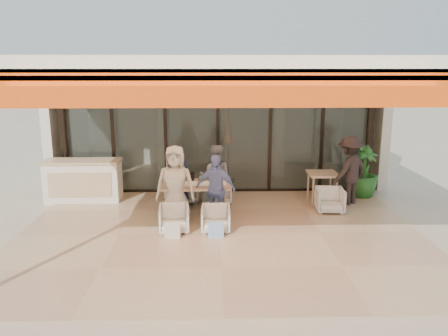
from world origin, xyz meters
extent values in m
plane|color=#C6B293|center=(0.00, 0.00, 0.00)|extent=(70.00, 70.00, 0.00)
cube|color=tan|center=(0.00, 0.00, 0.01)|extent=(8.00, 6.00, 0.01)
cube|color=silver|center=(0.00, 0.00, 3.30)|extent=(8.00, 6.00, 0.20)
cube|color=#FF4F0D|center=(0.00, -2.94, 3.02)|extent=(8.00, 0.12, 0.45)
cube|color=#F15014|center=(0.00, -2.25, 3.14)|extent=(8.00, 1.50, 0.06)
cylinder|color=black|center=(-3.88, 2.88, 1.60)|extent=(0.12, 0.12, 3.20)
cylinder|color=black|center=(3.88, 2.88, 1.60)|extent=(0.12, 0.12, 3.20)
cube|color=#9EADA3|center=(0.00, 3.00, 1.60)|extent=(8.00, 0.03, 3.20)
cube|color=black|center=(0.00, 3.00, 0.04)|extent=(8.00, 0.10, 0.08)
cube|color=black|center=(0.00, 3.00, 3.16)|extent=(8.00, 0.10, 0.08)
cube|color=black|center=(-4.00, 3.00, 1.60)|extent=(0.08, 0.10, 3.20)
cube|color=black|center=(-2.70, 3.00, 1.60)|extent=(0.08, 0.10, 3.20)
cube|color=black|center=(-1.35, 3.00, 1.60)|extent=(0.08, 0.10, 3.20)
cube|color=black|center=(0.00, 3.00, 1.60)|extent=(0.08, 0.10, 3.20)
cube|color=black|center=(1.35, 3.00, 1.60)|extent=(0.08, 0.10, 3.20)
cube|color=black|center=(2.70, 3.00, 1.60)|extent=(0.08, 0.10, 3.20)
cube|color=black|center=(4.00, 3.00, 1.60)|extent=(0.08, 0.10, 3.20)
cube|color=silver|center=(0.00, 6.50, 1.70)|extent=(9.00, 0.25, 3.40)
cube|color=silver|center=(-4.40, 4.75, 1.70)|extent=(0.25, 3.50, 3.40)
cube|color=silver|center=(4.40, 4.75, 1.70)|extent=(0.25, 3.50, 3.40)
cube|color=silver|center=(0.00, 4.75, 3.40)|extent=(9.00, 3.50, 0.25)
cube|color=tan|center=(0.00, 4.75, 0.01)|extent=(8.00, 3.50, 0.02)
cylinder|color=silver|center=(-1.60, 4.60, 1.50)|extent=(0.40, 0.40, 3.00)
cylinder|color=silver|center=(1.80, 4.60, 1.50)|extent=(0.40, 0.40, 3.00)
cylinder|color=black|center=(-1.20, 4.20, 3.00)|extent=(0.03, 0.03, 0.70)
cube|color=black|center=(-1.20, 4.20, 2.55)|extent=(0.30, 0.30, 0.40)
sphere|color=#FFBF72|center=(-1.20, 4.20, 2.55)|extent=(0.18, 0.18, 0.18)
cylinder|color=black|center=(2.30, 4.20, 3.00)|extent=(0.03, 0.03, 0.70)
cube|color=black|center=(2.30, 4.20, 2.55)|extent=(0.30, 0.30, 0.40)
sphere|color=#FFBF72|center=(2.30, 4.20, 2.55)|extent=(0.18, 0.18, 0.18)
cylinder|color=black|center=(0.30, 4.00, 0.05)|extent=(0.40, 0.40, 0.05)
cylinder|color=black|center=(0.30, 4.00, 1.05)|extent=(0.04, 0.04, 2.10)
cone|color=orange|center=(0.30, 4.00, 1.70)|extent=(0.32, 0.32, 1.10)
cube|color=silver|center=(-3.33, 2.30, 0.50)|extent=(1.80, 0.60, 1.00)
cube|color=tan|center=(-3.33, 2.30, 1.01)|extent=(1.85, 0.65, 0.06)
cube|color=tan|center=(-3.33, 1.99, 0.50)|extent=(1.50, 0.02, 0.60)
cube|color=tan|center=(-0.51, 1.13, 0.72)|extent=(1.50, 0.90, 0.05)
cube|color=white|center=(-0.51, 1.13, 0.74)|extent=(1.30, 0.35, 0.01)
cylinder|color=tan|center=(-1.13, 0.81, 0.35)|extent=(0.06, 0.06, 0.70)
cylinder|color=tan|center=(0.11, 0.81, 0.35)|extent=(0.06, 0.06, 0.70)
cylinder|color=tan|center=(-1.13, 1.45, 0.35)|extent=(0.06, 0.06, 0.70)
cylinder|color=tan|center=(0.11, 1.45, 0.35)|extent=(0.06, 0.06, 0.70)
cylinder|color=white|center=(-0.96, 0.98, 0.81)|extent=(0.06, 0.06, 0.11)
cylinder|color=white|center=(-0.76, 1.33, 0.81)|extent=(0.06, 0.06, 0.11)
cylinder|color=white|center=(-0.46, 1.03, 0.81)|extent=(0.06, 0.06, 0.11)
cylinder|color=white|center=(-0.21, 1.31, 0.81)|extent=(0.06, 0.06, 0.11)
cylinder|color=#9C5716|center=(-1.06, 1.28, 0.83)|extent=(0.07, 0.07, 0.16)
cylinder|color=black|center=(-0.61, 1.41, 0.83)|extent=(0.09, 0.09, 0.17)
cylinder|color=black|center=(-0.61, 1.41, 0.93)|extent=(0.10, 0.10, 0.01)
cylinder|color=white|center=(-0.96, 0.83, 0.76)|extent=(0.22, 0.22, 0.01)
cylinder|color=white|center=(-0.06, 0.83, 0.76)|extent=(0.22, 0.22, 0.01)
cylinder|color=white|center=(-0.96, 1.45, 0.76)|extent=(0.22, 0.22, 0.01)
cylinder|color=white|center=(-0.06, 1.45, 0.76)|extent=(0.22, 0.22, 0.01)
imported|color=white|center=(-0.93, 2.08, 0.35)|extent=(0.86, 0.83, 0.70)
imported|color=white|center=(-0.09, 2.08, 0.35)|extent=(0.78, 0.74, 0.70)
imported|color=white|center=(-0.93, 0.18, 0.30)|extent=(0.63, 0.60, 0.61)
imported|color=white|center=(-0.09, 0.18, 0.29)|extent=(0.58, 0.54, 0.59)
imported|color=#171C34|center=(-0.93, 1.58, 0.75)|extent=(0.58, 0.41, 1.50)
imported|color=slate|center=(-0.09, 1.58, 0.77)|extent=(0.80, 0.66, 1.54)
imported|color=beige|center=(-0.93, 0.68, 0.84)|extent=(0.86, 0.59, 1.68)
imported|color=#7B91CE|center=(-0.09, 0.68, 0.74)|extent=(0.94, 0.63, 1.49)
cube|color=silver|center=(-0.93, -0.22, 0.17)|extent=(0.30, 0.10, 0.34)
cube|color=#99BFD8|center=(-0.09, -0.22, 0.17)|extent=(0.30, 0.10, 0.34)
cube|color=tan|center=(2.53, 2.06, 0.72)|extent=(0.70, 0.70, 0.05)
cylinder|color=tan|center=(2.25, 1.78, 0.35)|extent=(0.05, 0.05, 0.70)
cylinder|color=tan|center=(2.81, 1.78, 0.35)|extent=(0.05, 0.05, 0.70)
cylinder|color=tan|center=(2.25, 2.34, 0.35)|extent=(0.05, 0.05, 0.70)
cylinder|color=tan|center=(2.81, 2.34, 0.35)|extent=(0.05, 0.05, 0.70)
imported|color=white|center=(2.53, 1.31, 0.31)|extent=(0.65, 0.61, 0.63)
imported|color=black|center=(3.12, 1.86, 0.84)|extent=(1.25, 1.14, 1.68)
imported|color=#1E5919|center=(3.67, 2.50, 0.69)|extent=(1.09, 1.09, 1.38)
camera|label=1|loc=(-0.13, -8.15, 3.28)|focal=35.00mm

